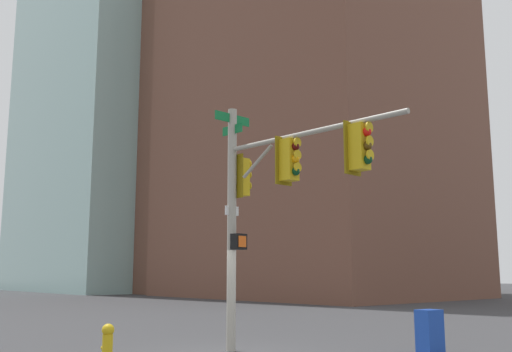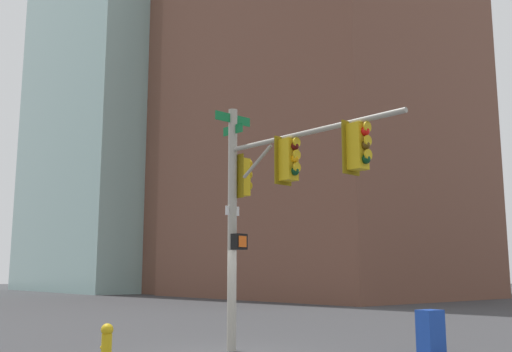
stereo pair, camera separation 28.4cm
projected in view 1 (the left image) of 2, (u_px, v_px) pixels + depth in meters
signal_pole_assembly at (268, 186)px, 14.51m from camera, size 5.66×1.22×6.23m
fire_hydrant at (107, 343)px, 12.39m from camera, size 0.34×0.26×0.87m
newspaper_box at (430, 332)px, 14.22m from camera, size 0.51×0.61×1.05m
building_brick_nearside at (246, 123)px, 62.12m from camera, size 19.85×21.88×35.14m
building_brick_midblock at (311, 106)px, 51.14m from camera, size 22.96×17.97×32.45m
building_brick_farside at (267, 118)px, 68.54m from camera, size 19.25×18.29×39.56m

